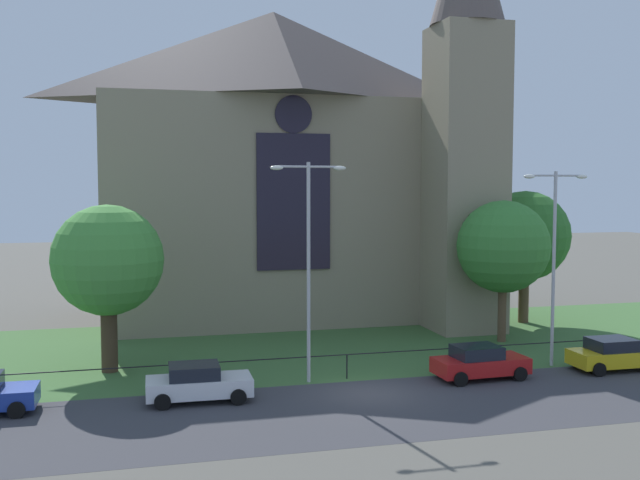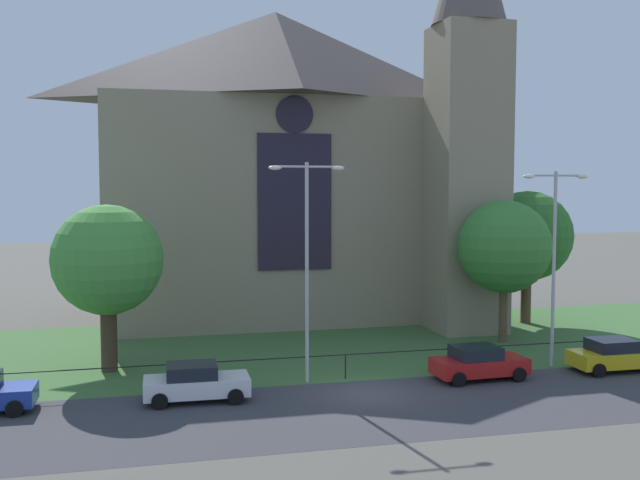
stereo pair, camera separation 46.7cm
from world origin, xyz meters
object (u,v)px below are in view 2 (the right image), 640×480
at_px(tree_right_far, 527,236).
at_px(parked_car_red, 479,363).
at_px(church_building, 289,161).
at_px(parked_car_white, 196,383).
at_px(tree_left_near, 107,261).
at_px(parked_car_yellow, 615,355).
at_px(streetlamp_near, 307,246).
at_px(tree_right_near, 504,247).
at_px(streetlamp_far, 554,245).

relative_size(tree_right_far, parked_car_red, 1.95).
bearing_deg(church_building, parked_car_white, -112.37).
relative_size(tree_left_near, parked_car_yellow, 1.85).
xyz_separation_m(church_building, parked_car_white, (-7.56, -18.37, -9.53)).
distance_m(tree_right_far, streetlamp_near, 19.59).
bearing_deg(tree_left_near, streetlamp_near, -25.50).
bearing_deg(parked_car_white, parked_car_yellow, 2.03).
distance_m(tree_right_far, tree_right_near, 6.43).
distance_m(tree_right_far, parked_car_yellow, 13.07).
relative_size(church_building, parked_car_yellow, 6.17).
relative_size(tree_right_far, streetlamp_far, 0.89).
relative_size(streetlamp_far, parked_car_white, 2.20).
bearing_deg(tree_right_near, tree_left_near, -175.89).
bearing_deg(parked_car_yellow, streetlamp_far, 148.27).
height_order(tree_right_far, parked_car_yellow, tree_right_far).
height_order(church_building, streetlamp_far, church_building).
bearing_deg(tree_right_near, streetlamp_far, -93.42).
bearing_deg(streetlamp_far, tree_right_far, 66.93).
bearing_deg(tree_right_near, streetlamp_near, -155.71).
bearing_deg(streetlamp_near, tree_left_near, 154.50).
height_order(church_building, tree_left_near, church_building).
bearing_deg(parked_car_white, church_building, 68.97).
relative_size(tree_left_near, streetlamp_near, 0.81).
xyz_separation_m(tree_right_near, parked_car_red, (-4.82, -6.96, -4.54)).
distance_m(church_building, parked_car_yellow, 23.67).
bearing_deg(tree_right_far, parked_car_red, -127.03).
xyz_separation_m(tree_right_far, streetlamp_far, (-4.47, -10.50, 0.36)).
bearing_deg(streetlamp_near, parked_car_red, -10.24).
relative_size(tree_left_near, streetlamp_far, 0.84).
relative_size(tree_right_near, streetlamp_far, 0.84).
bearing_deg(streetlamp_near, parked_car_white, -160.94).
relative_size(church_building, streetlamp_near, 2.69).
height_order(streetlamp_far, parked_car_yellow, streetlamp_far).
bearing_deg(tree_right_far, streetlamp_far, -113.07).
bearing_deg(parked_car_red, parked_car_yellow, -3.76).
bearing_deg(tree_right_near, parked_car_yellow, -73.90).
bearing_deg(church_building, parked_car_red, -74.46).
xyz_separation_m(church_building, streetlamp_far, (9.49, -16.64, -4.43)).
relative_size(streetlamp_near, parked_car_yellow, 2.30).
height_order(streetlamp_near, parked_car_red, streetlamp_near).
relative_size(parked_car_white, parked_car_yellow, 1.01).
bearing_deg(streetlamp_near, tree_right_far, 32.44).
height_order(tree_right_far, streetlamp_far, streetlamp_far).
distance_m(streetlamp_near, parked_car_yellow, 15.44).
height_order(tree_right_far, tree_right_near, tree_right_far).
relative_size(streetlamp_near, streetlamp_far, 1.04).
bearing_deg(tree_right_near, church_building, 131.64).
bearing_deg(tree_left_near, tree_right_near, 4.11).
bearing_deg(streetlamp_near, tree_right_near, 24.29).
height_order(tree_right_near, parked_car_yellow, tree_right_near).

